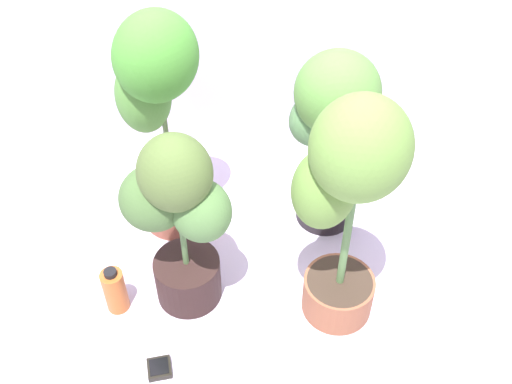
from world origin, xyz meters
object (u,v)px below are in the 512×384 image
hygrometer_box (159,368)px  nutrient_bottle (115,290)px  potted_plant_front_left (178,215)px  potted_plant_back_left (160,113)px  potted_plant_back_right (331,124)px  potted_plant_front_right (347,193)px

hygrometer_box → nutrient_bottle: size_ratio=0.45×
potted_plant_front_left → potted_plant_back_left: potted_plant_back_left is taller
potted_plant_back_left → nutrient_bottle: potted_plant_back_left is taller
hygrometer_box → nutrient_bottle: 0.33m
potted_plant_front_left → potted_plant_back_left: 0.43m
potted_plant_back_right → potted_plant_back_left: 0.63m
nutrient_bottle → hygrometer_box: bearing=-57.4°
potted_plant_back_right → potted_plant_front_right: (-0.02, -0.46, 0.10)m
potted_plant_front_right → potted_plant_back_left: bearing=142.1°
potted_plant_front_right → nutrient_bottle: potted_plant_front_right is taller
potted_plant_back_left → nutrient_bottle: bearing=-111.2°
potted_plant_front_right → hygrometer_box: (-0.62, -0.25, -0.57)m
potted_plant_back_left → nutrient_bottle: size_ratio=4.61×
potted_plant_front_left → potted_plant_back_right: (0.55, 0.39, 0.06)m
potted_plant_front_left → potted_plant_back_left: size_ratio=0.79×
potted_plant_front_left → nutrient_bottle: 0.43m
potted_plant_front_right → hygrometer_box: potted_plant_front_right is taller
potted_plant_front_left → potted_plant_back_right: 0.68m
potted_plant_front_left → potted_plant_front_right: 0.56m
potted_plant_back_right → potted_plant_front_right: potted_plant_front_right is taller
potted_plant_front_left → nutrient_bottle: bearing=-168.6°
potted_plant_back_right → potted_plant_back_left: size_ratio=0.83×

